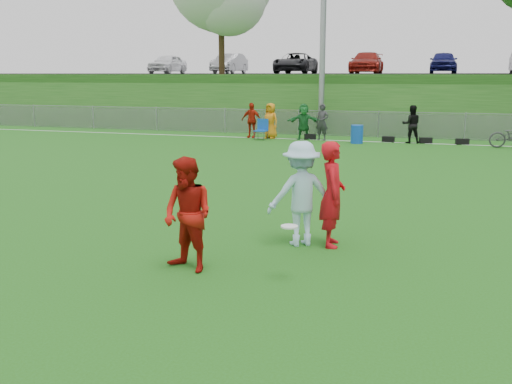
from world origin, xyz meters
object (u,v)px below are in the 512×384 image
at_px(player_red_left, 332,194).
at_px(frisbee, 289,226).
at_px(recycling_bin, 357,134).
at_px(player_red_center, 188,215).
at_px(player_blue, 301,194).

bearing_deg(player_red_left, frisbee, 160.56).
bearing_deg(player_red_left, recycling_bin, -5.27).
xyz_separation_m(player_red_left, recycling_bin, (-1.54, 15.82, -0.54)).
height_order(player_red_center, player_blue, player_blue).
bearing_deg(player_red_left, player_blue, 90.19).
bearing_deg(player_red_center, recycling_bin, 110.15).
height_order(player_red_center, recycling_bin, player_red_center).
xyz_separation_m(player_red_left, frisbee, (-0.30, -1.99, -0.10)).
height_order(player_red_left, recycling_bin, player_red_left).
xyz_separation_m(player_red_center, player_blue, (1.38, 1.87, 0.04)).
xyz_separation_m(frisbee, recycling_bin, (-1.24, 17.81, -0.44)).
relative_size(player_red_center, frisbee, 7.03).
xyz_separation_m(player_red_left, player_blue, (-0.55, -0.11, -0.00)).
bearing_deg(frisbee, player_red_left, 81.38).
height_order(player_red_center, frisbee, player_red_center).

